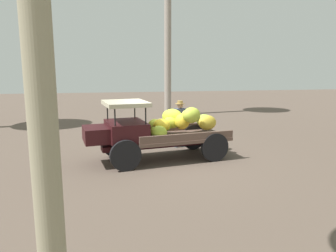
# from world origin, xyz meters

# --- Properties ---
(ground_plane) EXTENTS (60.00, 60.00, 0.00)m
(ground_plane) POSITION_xyz_m (0.00, 0.00, 0.00)
(ground_plane) COLOR brown
(truck) EXTENTS (4.61, 2.29, 1.89)m
(truck) POSITION_xyz_m (0.36, -0.06, 0.96)
(truck) COLOR #341114
(truck) RESTS_ON ground
(farmer) EXTENTS (0.52, 0.49, 1.71)m
(farmer) POSITION_xyz_m (-0.74, -1.51, 0.97)
(farmer) COLOR #455869
(farmer) RESTS_ON ground
(loose_banana_bunch) EXTENTS (0.65, 0.71, 0.37)m
(loose_banana_bunch) POSITION_xyz_m (0.32, -1.95, 0.17)
(loose_banana_bunch) COLOR #A9C13C
(loose_banana_bunch) RESTS_ON ground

